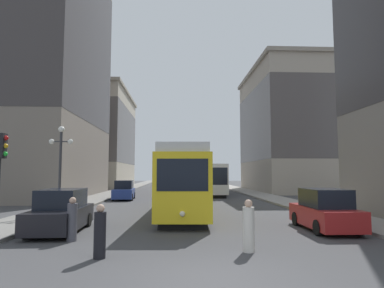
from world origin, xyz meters
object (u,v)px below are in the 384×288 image
(traffic_light_near_left, at_px, (0,157))
(lamp_post_left_near, at_px, (61,155))
(parked_car_left_near, at_px, (124,191))
(parked_car_left_mid, at_px, (61,212))
(pedestrian_crossing_far, at_px, (100,233))
(parked_car_right_far, at_px, (325,211))
(pedestrian_on_sidewalk, at_px, (72,221))
(pedestrian_crossing_near, at_px, (249,227))
(streetcar, at_px, (185,180))
(transit_bus, at_px, (212,178))

(traffic_light_near_left, bearing_deg, lamp_post_left_near, 91.74)
(parked_car_left_near, bearing_deg, parked_car_left_mid, -93.11)
(pedestrian_crossing_far, height_order, lamp_post_left_near, lamp_post_left_near)
(parked_car_left_mid, distance_m, parked_car_right_far, 11.55)
(parked_car_left_near, height_order, pedestrian_crossing_far, parked_car_left_near)
(parked_car_left_mid, height_order, pedestrian_on_sidewalk, parked_car_left_mid)
(traffic_light_near_left, bearing_deg, parked_car_right_far, 7.79)
(pedestrian_crossing_far, distance_m, pedestrian_on_sidewalk, 3.05)
(pedestrian_crossing_near, bearing_deg, pedestrian_on_sidewalk, -93.68)
(parked_car_left_mid, relative_size, pedestrian_crossing_near, 2.77)
(pedestrian_crossing_far, xyz_separation_m, traffic_light_near_left, (-4.38, 2.64, 2.39))
(parked_car_right_far, bearing_deg, parked_car_left_near, -55.48)
(streetcar, bearing_deg, lamp_post_left_near, -164.74)
(pedestrian_crossing_near, xyz_separation_m, pedestrian_on_sidewalk, (-6.22, 2.00, -0.02))
(parked_car_left_near, bearing_deg, transit_bus, 34.03)
(traffic_light_near_left, relative_size, lamp_post_left_near, 0.75)
(streetcar, xyz_separation_m, transit_bus, (3.57, 17.33, -0.15))
(parked_car_left_mid, relative_size, traffic_light_near_left, 1.19)
(parked_car_left_mid, bearing_deg, pedestrian_crossing_far, -61.30)
(streetcar, relative_size, pedestrian_on_sidewalk, 9.26)
(parked_car_right_far, relative_size, traffic_light_near_left, 1.10)
(parked_car_left_near, height_order, traffic_light_near_left, traffic_light_near_left)
(streetcar, distance_m, transit_bus, 17.69)
(streetcar, relative_size, lamp_post_left_near, 2.91)
(transit_bus, xyz_separation_m, parked_car_left_near, (-9.12, -6.91, -1.10))
(streetcar, distance_m, pedestrian_crossing_near, 11.11)
(parked_car_right_far, xyz_separation_m, lamp_post_left_near, (-13.45, 5.34, 2.72))
(pedestrian_on_sidewalk, bearing_deg, parked_car_right_far, -149.58)
(transit_bus, bearing_deg, parked_car_right_far, -82.01)
(parked_car_left_near, xyz_separation_m, lamp_post_left_near, (-1.90, -12.10, 2.72))
(traffic_light_near_left, height_order, lamp_post_left_near, lamp_post_left_near)
(parked_car_left_mid, xyz_separation_m, pedestrian_crossing_near, (7.30, -3.99, -0.07))
(parked_car_right_far, distance_m, pedestrian_on_sidewalk, 10.64)
(parked_car_right_far, bearing_deg, streetcar, -48.51)
(streetcar, distance_m, traffic_light_near_left, 11.47)
(streetcar, relative_size, pedestrian_crossing_far, 9.43)
(pedestrian_on_sidewalk, xyz_separation_m, traffic_light_near_left, (-2.76, 0.05, 2.38))
(transit_bus, relative_size, pedestrian_on_sidewalk, 7.70)
(streetcar, height_order, transit_bus, streetcar)
(pedestrian_crossing_far, xyz_separation_m, pedestrian_on_sidewalk, (-1.61, 2.59, 0.01))
(streetcar, bearing_deg, pedestrian_crossing_near, -78.33)
(streetcar, relative_size, pedestrian_crossing_near, 9.00)
(pedestrian_on_sidewalk, height_order, lamp_post_left_near, lamp_post_left_near)
(parked_car_left_mid, height_order, lamp_post_left_near, lamp_post_left_near)
(streetcar, xyz_separation_m, pedestrian_crossing_near, (1.75, -10.89, -1.33))
(transit_bus, height_order, lamp_post_left_near, lamp_post_left_near)
(parked_car_right_far, xyz_separation_m, pedestrian_crossing_near, (-4.25, -3.86, -0.07))
(parked_car_right_far, bearing_deg, pedestrian_crossing_near, 43.24)
(parked_car_right_far, relative_size, lamp_post_left_near, 0.83)
(parked_car_left_near, bearing_deg, lamp_post_left_near, -102.03)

